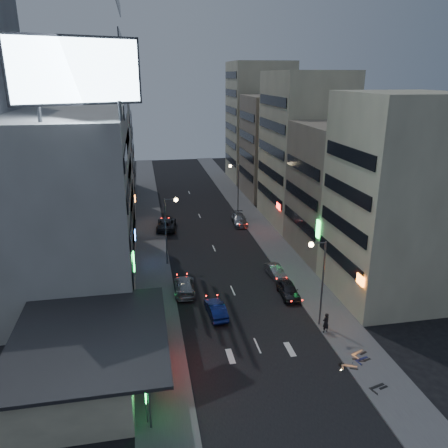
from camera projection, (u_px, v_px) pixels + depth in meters
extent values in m
plane|color=black|center=(271.00, 376.00, 32.68)|extent=(180.00, 180.00, 0.00)
cube|color=#4C4C4F|center=(151.00, 241.00, 59.14)|extent=(4.00, 120.00, 0.12)
cube|color=#4C4C4F|center=(265.00, 234.00, 61.96)|extent=(4.00, 120.00, 0.12)
cube|color=beige|center=(77.00, 362.00, 31.49)|extent=(8.00, 12.00, 3.60)
cube|color=black|center=(89.00, 337.00, 31.04)|extent=(11.00, 13.00, 0.25)
cube|color=black|center=(148.00, 339.00, 31.97)|extent=(0.12, 4.00, 0.90)
cube|color=#FF1E14|center=(149.00, 338.00, 31.98)|extent=(0.04, 3.70, 0.70)
cube|color=#ACACA7|center=(62.00, 201.00, 45.36)|extent=(14.00, 24.00, 18.00)
cube|color=beige|center=(394.00, 200.00, 41.85)|extent=(10.00, 11.00, 20.00)
cube|color=gray|center=(344.00, 191.00, 53.27)|extent=(11.00, 12.00, 16.00)
cube|color=beige|center=(304.00, 149.00, 64.30)|extent=(10.00, 14.00, 22.00)
cube|color=#ACACA7|center=(96.00, 152.00, 68.54)|extent=(11.00, 10.00, 20.00)
cube|color=gray|center=(101.00, 154.00, 81.35)|extent=(12.00, 10.00, 15.00)
cube|color=gray|center=(276.00, 147.00, 78.98)|extent=(11.00, 12.00, 18.00)
cube|color=beige|center=(259.00, 122.00, 91.11)|extent=(12.00, 12.00, 24.00)
cylinder|color=#595B60|center=(39.00, 112.00, 33.09)|extent=(0.30, 0.30, 1.50)
cylinder|color=#595B60|center=(120.00, 111.00, 34.14)|extent=(0.30, 0.30, 1.50)
cube|color=black|center=(76.00, 71.00, 32.66)|extent=(9.52, 3.75, 5.00)
cube|color=#BFE6FF|center=(77.00, 71.00, 32.48)|extent=(9.04, 3.34, 4.60)
cylinder|color=#595B60|center=(322.00, 284.00, 38.04)|extent=(0.16, 0.16, 8.00)
cylinder|color=#595B60|center=(318.00, 243.00, 36.65)|extent=(1.40, 0.10, 0.10)
sphere|color=#FFD88C|center=(311.00, 245.00, 36.58)|extent=(0.44, 0.44, 0.44)
cylinder|color=#595B60|center=(166.00, 232.00, 50.69)|extent=(0.16, 0.16, 8.00)
cylinder|color=#595B60|center=(171.00, 199.00, 49.55)|extent=(1.40, 0.10, 0.10)
sphere|color=#FFD88C|center=(176.00, 200.00, 49.69)|extent=(0.44, 0.44, 0.44)
cylinder|color=#595B60|center=(238.00, 189.00, 69.64)|extent=(0.16, 0.16, 8.00)
cylinder|color=#595B60|center=(234.00, 165.00, 68.25)|extent=(1.40, 0.10, 0.10)
sphere|color=#FFD88C|center=(230.00, 166.00, 68.18)|extent=(0.44, 0.44, 0.44)
imported|color=#2B2B31|center=(288.00, 290.00, 44.30)|extent=(1.88, 4.32, 1.45)
imported|color=gray|center=(275.00, 271.00, 48.68)|extent=(1.69, 3.98, 1.28)
imported|color=#26272B|center=(166.00, 224.00, 63.56)|extent=(3.32, 5.99, 1.59)
imported|color=gray|center=(239.00, 220.00, 65.80)|extent=(2.40, 5.18, 1.46)
imported|color=navy|center=(216.00, 309.00, 40.69)|extent=(1.76, 4.29, 1.38)
imported|color=#95989C|center=(184.00, 286.00, 45.13)|extent=(2.35, 5.20, 1.48)
imported|color=black|center=(326.00, 323.00, 37.84)|extent=(0.78, 0.64, 1.83)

